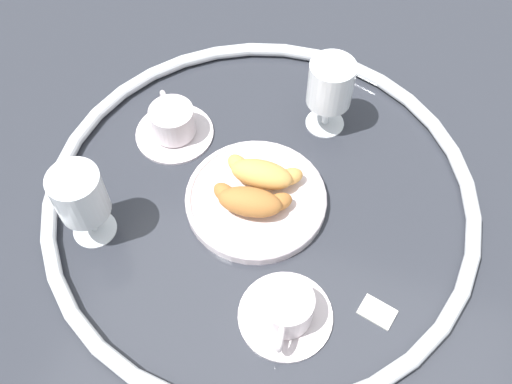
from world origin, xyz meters
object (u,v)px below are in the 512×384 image
croissant_small (262,173)px  juice_glass_right (80,197)px  croissant_large (251,201)px  coffee_cup_far (173,124)px  pastry_plate (256,199)px  sugar_packet (378,311)px  juice_glass_left (330,87)px  coffee_cup_near (286,310)px

croissant_small → juice_glass_right: size_ratio=0.98×
croissant_large → coffee_cup_far: croissant_large is taller
pastry_plate → croissant_large: 0.04m
sugar_packet → juice_glass_left: bearing=131.2°
coffee_cup_far → sugar_packet: 0.46m
pastry_plate → sugar_packet: pastry_plate is taller
pastry_plate → croissant_small: croissant_small is taller
croissant_large → pastry_plate: bearing=88.8°
pastry_plate → juice_glass_left: size_ratio=1.62×
coffee_cup_far → juice_glass_right: size_ratio=0.97×
croissant_small → pastry_plate: bearing=-89.7°
croissant_large → croissant_small: same height
coffee_cup_far → croissant_large: bearing=-31.9°
pastry_plate → juice_glass_right: size_ratio=1.62×
croissant_large → juice_glass_right: size_ratio=0.97×
croissant_small → juice_glass_left: 0.18m
croissant_large → croissant_small: bearing=89.6°
pastry_plate → coffee_cup_near: bearing=-58.8°
pastry_plate → coffee_cup_far: size_ratio=1.67×
juice_glass_left → croissant_small: bearing=-110.1°
croissant_large → sugar_packet: croissant_large is taller
sugar_packet → pastry_plate: bearing=165.7°
croissant_large → coffee_cup_far: size_ratio=1.00×
pastry_plate → croissant_large: croissant_large is taller
croissant_small → juice_glass_right: bearing=-143.9°
coffee_cup_near → juice_glass_left: bearing=96.6°
pastry_plate → coffee_cup_near: (0.10, -0.17, 0.02)m
coffee_cup_far → juice_glass_left: size_ratio=0.97×
juice_glass_left → sugar_packet: bearing=-62.5°
coffee_cup_near → coffee_cup_far: same height
coffee_cup_near → coffee_cup_far: size_ratio=1.00×
pastry_plate → juice_glass_left: juice_glass_left is taller
coffee_cup_near → sugar_packet: coffee_cup_near is taller
juice_glass_right → sugar_packet: (0.45, 0.01, -0.09)m
sugar_packet → coffee_cup_far: bearing=166.6°
coffee_cup_far → sugar_packet: coffee_cup_far is taller
croissant_small → coffee_cup_near: bearing=-62.8°
pastry_plate → coffee_cup_near: size_ratio=1.67×
sugar_packet → juice_glass_right: bearing=-164.9°
croissant_large → juice_glass_right: juice_glass_right is taller
croissant_small → sugar_packet: 0.27m
coffee_cup_near → juice_glass_right: size_ratio=0.97×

